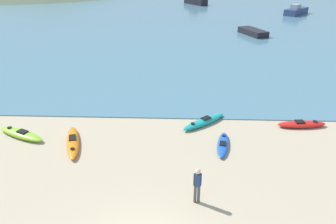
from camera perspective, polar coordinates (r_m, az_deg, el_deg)
The scene contains 10 objects.
bay_water at distance 53.93m, azimuth 0.95°, elevation 15.93°, with size 160.00×70.00×0.06m, color teal.
kayak_on_sand_0 at distance 18.31m, azimuth -16.26°, elevation -5.03°, with size 1.64×3.52×0.37m.
kayak_on_sand_1 at distance 20.07m, azimuth -24.24°, elevation -3.49°, with size 3.22×2.05×0.40m.
kayak_on_sand_2 at distance 17.65m, azimuth 9.51°, elevation -5.61°, with size 1.02×2.66×0.31m.
kayak_on_sand_3 at distance 20.89m, azimuth 22.23°, elevation -1.98°, with size 2.93×1.00×0.39m.
kayak_on_sand_4 at distance 19.74m, azimuth 6.25°, elevation -1.67°, with size 2.92×2.66×0.40m.
person_near_foreground at distance 13.45m, azimuth 5.13°, elevation -12.30°, with size 0.33×0.28×1.65m.
moored_boat_0 at distance 43.76m, azimuth 14.56°, elevation 13.34°, with size 3.34×4.65×0.70m.
moored_boat_1 at distance 61.58m, azimuth 21.41°, elevation 16.09°, with size 5.08×5.55×1.71m.
moored_boat_2 at distance 70.41m, azimuth 4.81°, elevation 18.78°, with size 4.73×5.53×2.05m.
Camera 1 is at (1.21, -7.42, 9.21)m, focal length 35.00 mm.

